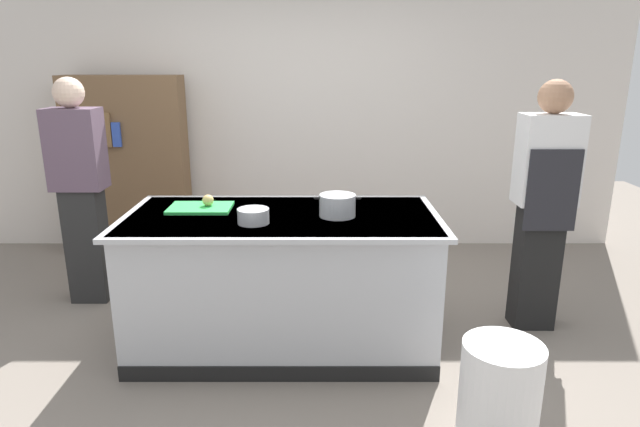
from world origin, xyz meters
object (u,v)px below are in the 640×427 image
Objects in this scene: stock_pot at (336,205)px; trash_bin at (498,398)px; onion at (207,200)px; person_guest at (79,187)px; person_chef at (542,202)px; bookshelf at (127,167)px; mixing_bowl at (252,216)px.

stock_pot reaches higher than trash_bin.
stock_pot is (0.84, -0.17, 0.01)m from onion.
person_guest is (-1.91, 0.74, -0.06)m from stock_pot.
person_guest is (-3.31, 0.44, -0.00)m from person_chef.
trash_bin is 0.33× the size of bookshelf.
stock_pot is 1.43m from person_chef.
person_chef is (0.65, 1.28, 0.63)m from trash_bin.
onion reaches higher than trash_bin.
trash_bin is 0.33× the size of person_chef.
person_chef reaches higher than onion.
mixing_bowl is at bearing -43.94° from onion.
bookshelf reaches higher than stock_pot.
stock_pot is at bearing 85.31° from person_guest.
person_guest reaches higher than bookshelf.
mixing_bowl is (-0.50, -0.15, -0.02)m from stock_pot.
trash_bin is (1.59, -1.16, -0.68)m from onion.
mixing_bowl is 0.34× the size of trash_bin.
mixing_bowl is 1.95m from person_chef.
stock_pot is 2.66m from bookshelf.
person_guest reaches higher than stock_pot.
stock_pot is 0.53m from mixing_bowl.
mixing_bowl is at bearing 74.19° from person_guest.
person_guest is at bearing 81.79° from person_chef.
onion is at bearing 168.49° from stock_pot.
person_chef and person_guest have the same top height.
stock_pot is at bearing -43.52° from bookshelf.
mixing_bowl is at bearing -163.42° from stock_pot.
trash_bin is (0.75, -0.99, -0.69)m from stock_pot.
mixing_bowl is 1.67m from person_guest.
person_chef reaches higher than trash_bin.
onion is 0.13× the size of trash_bin.
mixing_bowl is 1.65m from trash_bin.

